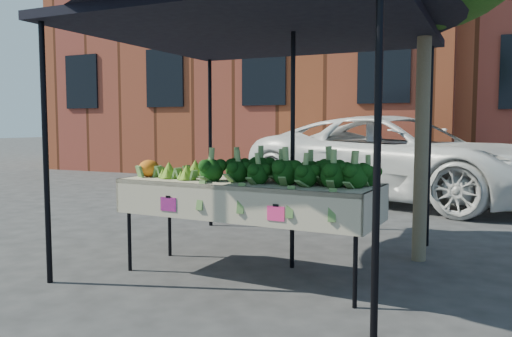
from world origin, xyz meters
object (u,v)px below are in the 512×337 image
object	(u,v)px
canopy	(263,129)
table	(247,230)
street_tree	(424,59)
vehicle	(400,46)

from	to	relation	value
canopy	table	bearing A→B (deg)	-81.00
table	street_tree	bearing A→B (deg)	43.65
canopy	vehicle	xyz separation A→B (m)	(0.51, 5.00, 1.48)
canopy	street_tree	size ratio (longest dim) A/B	0.76
canopy	street_tree	distance (m)	1.78
canopy	vehicle	distance (m)	5.24
vehicle	street_tree	size ratio (longest dim) A/B	1.37
table	canopy	distance (m)	1.08
table	canopy	size ratio (longest dim) A/B	0.77
canopy	vehicle	world-z (taller)	vehicle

